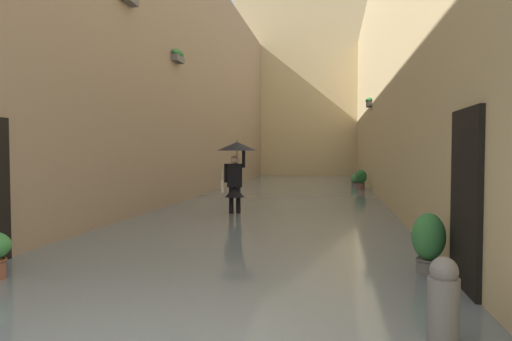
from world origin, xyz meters
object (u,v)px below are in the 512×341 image
Objects in this scene: potted_plant_mid_left at (429,244)px; potted_plant_far_left at (361,179)px; person_wading at (236,162)px; mooring_bollard at (443,306)px; potted_plant_near_left at (355,181)px.

potted_plant_far_left is at bearing -89.65° from potted_plant_mid_left.
person_wading is at bearing 65.56° from potted_plant_far_left.
potted_plant_far_left is 15.40m from mooring_bollard.
potted_plant_near_left is (-3.50, -10.39, -1.08)m from person_wading.
person_wading reaches higher than mooring_bollard.
mooring_bollard is at bearing 89.17° from potted_plant_far_left.
person_wading is 8.26m from mooring_bollard.
potted_plant_near_left is at bearing -89.31° from potted_plant_mid_left.
person_wading reaches higher than potted_plant_near_left.
potted_plant_mid_left is 1.10× the size of mooring_bollard.
mooring_bollard is (0.12, 17.85, 0.07)m from potted_plant_near_left.
person_wading is 2.45× the size of mooring_bollard.
person_wading is 2.14× the size of potted_plant_far_left.
potted_plant_far_left is at bearing 92.49° from potted_plant_near_left.
potted_plant_mid_left reaches higher than potted_plant_near_left.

